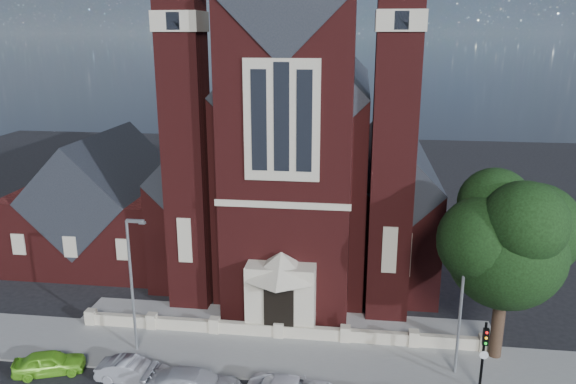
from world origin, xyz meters
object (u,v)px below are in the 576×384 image
Objects in this scene: street_lamp_right at (463,297)px; car_silver_a at (133,371)px; street_tree at (510,245)px; street_lamp_left at (133,278)px; parish_hall at (106,208)px; traffic_signal at (484,349)px; church at (307,151)px; car_lime_van at (49,363)px.

car_silver_a is (-17.13, -2.87, -3.97)m from street_lamp_right.
car_silver_a is (-19.64, -4.58, -6.33)m from street_tree.
street_tree reaches higher than street_lamp_right.
street_tree is 3.84m from street_lamp_right.
street_lamp_left is at bearing 180.00° from street_lamp_right.
street_lamp_left is 18.00m from street_lamp_right.
traffic_signal is (27.00, -15.57, -1.43)m from parish_hall.
street_tree reaches higher than street_lamp_left.
street_tree reaches higher than parish_hall.
street_lamp_left reaches higher than traffic_signal.
street_lamp_left is 1.00× the size of street_lamp_right.
church is 3.26× the size of street_tree.
church is 4.31× the size of street_lamp_right.
car_lime_van is (4.19, -16.74, -3.38)m from parish_hall.
traffic_signal is 1.05× the size of car_silver_a.
street_tree is 2.67× the size of traffic_signal.
car_lime_van is at bearing -177.08° from traffic_signal.
street_lamp_right is at bearing -61.96° from church.
parish_hall reaches higher than street_lamp_right.
street_lamp_right is (10.09, -18.94, -3.59)m from church.
street_lamp_left is at bearing -175.24° from street_tree.
church is 24.14m from car_silver_a.
church is 20.84m from street_lamp_left.
street_lamp_right is 2.71m from traffic_signal.
traffic_signal is 18.19m from car_silver_a.
parish_hall is at bearing 30.38° from car_silver_a.
car_silver_a is at bearing -111.15° from car_lime_van.
street_lamp_left is 6.20m from car_lime_van.
car_silver_a is at bearing -73.20° from street_lamp_left.
street_lamp_left reaches higher than car_lime_van.
street_lamp_left is 2.13× the size of car_silver_a.
parish_hall is 3.28× the size of car_lime_van.
parish_hall is 31.20m from traffic_signal.
street_lamp_left is 2.18× the size of car_lime_van.
church reaches higher than parish_hall.
parish_hall reaches higher than traffic_signal.
street_tree is 20.71m from street_lamp_left.
street_lamp_right reaches higher than car_silver_a.
street_lamp_left is (-20.51, -1.71, -2.36)m from street_tree.
street_lamp_left is at bearing 175.24° from traffic_signal.
street_tree is 5.70m from traffic_signal.
car_lime_van reaches higher than car_silver_a.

